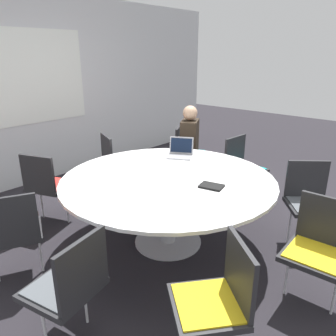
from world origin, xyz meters
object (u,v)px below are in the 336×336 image
object	(u,v)px
chair_8	(242,164)
handbag	(20,227)
chair_1	(116,159)
chair_4	(70,282)
chair_5	(218,295)
chair_0	(187,150)
person_0	(191,142)
laptop	(180,152)
spiral_notebook	(211,186)
chair_2	(47,182)
chair_7	(309,197)
chair_3	(13,229)
chair_6	(319,244)

from	to	relation	value
chair_8	handbag	distance (m)	2.74
chair_1	handbag	world-z (taller)	chair_1
chair_4	chair_5	xyz separation A→B (m)	(0.53, -0.77, 0.00)
chair_0	handbag	bearing A→B (deg)	-37.00
chair_0	person_0	world-z (taller)	person_0
chair_4	laptop	xyz separation A→B (m)	(2.00, 0.73, 0.27)
spiral_notebook	chair_0	bearing A→B (deg)	44.68
chair_5	person_0	size ratio (longest dim) A/B	0.71
chair_1	chair_2	distance (m)	1.05
chair_0	person_0	bearing A→B (deg)	19.00
chair_5	laptop	world-z (taller)	laptop
chair_8	handbag	bearing A→B (deg)	-23.43
chair_4	chair_7	world-z (taller)	same
chair_3	spiral_notebook	world-z (taller)	chair_3
chair_3	chair_4	bearing A→B (deg)	-68.22
laptop	chair_8	bearing A→B (deg)	33.94
chair_5	spiral_notebook	distance (m)	1.18
chair_6	spiral_notebook	world-z (taller)	chair_6
chair_6	handbag	world-z (taller)	chair_6
laptop	chair_0	bearing A→B (deg)	93.87
chair_0	chair_3	distance (m)	2.80
chair_6	chair_7	distance (m)	0.90
chair_3	chair_8	distance (m)	2.80
person_0	spiral_notebook	bearing A→B (deg)	14.45
chair_1	chair_3	xyz separation A→B (m)	(-1.78, -0.79, 0.00)
chair_7	handbag	size ratio (longest dim) A/B	2.37
chair_0	chair_7	distance (m)	2.03
chair_2	chair_6	distance (m)	2.80
chair_8	person_0	world-z (taller)	person_0
chair_1	chair_7	xyz separation A→B (m)	(0.48, -2.40, 0.00)
chair_7	laptop	world-z (taller)	laptop
person_0	chair_8	bearing A→B (deg)	69.90
chair_2	chair_4	bearing A→B (deg)	-46.76
chair_3	chair_4	size ratio (longest dim) A/B	1.00
person_0	laptop	size ratio (longest dim) A/B	3.29
chair_4	person_0	size ratio (longest dim) A/B	0.71
chair_8	spiral_notebook	xyz separation A→B (m)	(-1.34, -0.42, 0.23)
chair_0	handbag	world-z (taller)	chair_0
chair_2	chair_3	bearing A→B (deg)	-65.81
chair_2	chair_8	xyz separation A→B (m)	(2.01, -1.34, 0.00)
chair_3	chair_6	world-z (taller)	same
chair_8	laptop	xyz separation A→B (m)	(-0.80, 0.40, 0.27)
chair_0	chair_4	size ratio (longest dim) A/B	1.00
chair_7	chair_8	xyz separation A→B (m)	(0.47, 1.02, 0.00)
chair_3	spiral_notebook	xyz separation A→B (m)	(1.39, -1.01, 0.23)
person_0	chair_3	bearing A→B (deg)	-25.94
chair_2	chair_3	distance (m)	1.04
laptop	chair_7	bearing A→B (deg)	-16.79
chair_5	chair_0	bearing A→B (deg)	-9.17
chair_3	chair_2	bearing A→B (deg)	71.26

